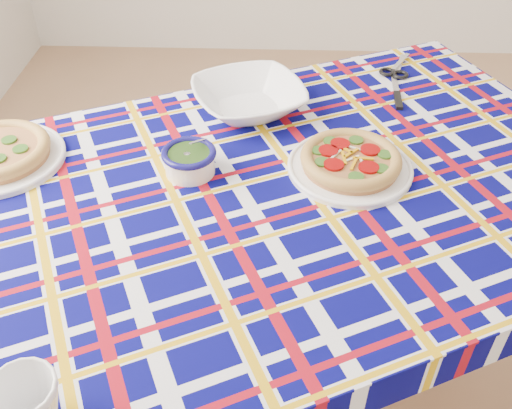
{
  "coord_description": "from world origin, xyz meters",
  "views": [
    {
      "loc": [
        -0.55,
        -1.26,
        1.52
      ],
      "look_at": [
        -0.58,
        -0.36,
        0.76
      ],
      "focal_mm": 40.0,
      "sensor_mm": 36.0,
      "label": 1
    }
  ],
  "objects_px": {
    "serving_bowl": "(249,98)",
    "mug": "(28,405)",
    "dining_table": "(273,215)",
    "main_focaccia_plate": "(351,160)",
    "pesto_bowl": "(189,159)"
  },
  "relations": [
    {
      "from": "main_focaccia_plate",
      "to": "mug",
      "type": "xyz_separation_m",
      "value": [
        -0.51,
        -0.64,
        0.02
      ]
    },
    {
      "from": "main_focaccia_plate",
      "to": "mug",
      "type": "relative_size",
      "value": 2.95
    },
    {
      "from": "dining_table",
      "to": "pesto_bowl",
      "type": "xyz_separation_m",
      "value": [
        -0.19,
        0.06,
        0.11
      ]
    },
    {
      "from": "main_focaccia_plate",
      "to": "pesto_bowl",
      "type": "height_order",
      "value": "pesto_bowl"
    },
    {
      "from": "serving_bowl",
      "to": "mug",
      "type": "distance_m",
      "value": 0.93
    },
    {
      "from": "pesto_bowl",
      "to": "mug",
      "type": "xyz_separation_m",
      "value": [
        -0.15,
        -0.61,
        0.01
      ]
    },
    {
      "from": "dining_table",
      "to": "mug",
      "type": "bearing_deg",
      "value": -146.08
    },
    {
      "from": "pesto_bowl",
      "to": "serving_bowl",
      "type": "xyz_separation_m",
      "value": [
        0.12,
        0.28,
        -0.0
      ]
    },
    {
      "from": "serving_bowl",
      "to": "main_focaccia_plate",
      "type": "bearing_deg",
      "value": -46.42
    },
    {
      "from": "dining_table",
      "to": "pesto_bowl",
      "type": "distance_m",
      "value": 0.23
    },
    {
      "from": "serving_bowl",
      "to": "mug",
      "type": "xyz_separation_m",
      "value": [
        -0.27,
        -0.89,
        0.01
      ]
    },
    {
      "from": "main_focaccia_plate",
      "to": "serving_bowl",
      "type": "relative_size",
      "value": 1.03
    },
    {
      "from": "pesto_bowl",
      "to": "serving_bowl",
      "type": "distance_m",
      "value": 0.3
    },
    {
      "from": "mug",
      "to": "main_focaccia_plate",
      "type": "bearing_deg",
      "value": 31.98
    },
    {
      "from": "pesto_bowl",
      "to": "mug",
      "type": "relative_size",
      "value": 1.24
    }
  ]
}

